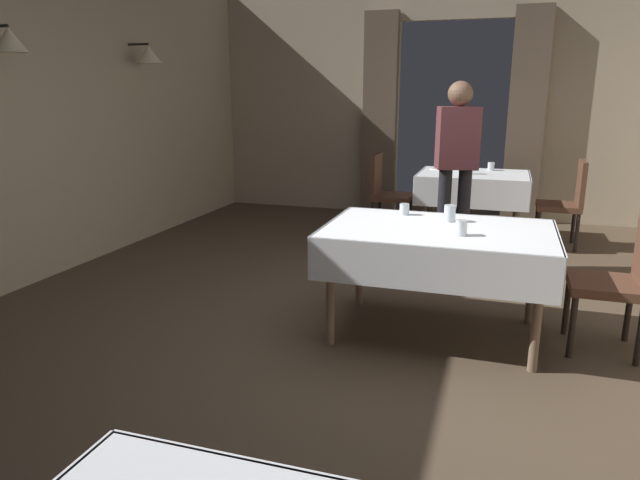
# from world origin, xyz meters

# --- Properties ---
(ground) EXTENTS (10.08, 10.08, 0.00)m
(ground) POSITION_xyz_m (0.00, 0.00, 0.00)
(ground) COLOR #4C3D2D
(wall_back) EXTENTS (6.40, 0.27, 3.00)m
(wall_back) POSITION_xyz_m (0.00, 4.18, 1.52)
(wall_back) COLOR tan
(wall_back) RESTS_ON ground
(dining_table_mid) EXTENTS (1.50, 1.02, 0.75)m
(dining_table_mid) POSITION_xyz_m (0.33, 0.17, 0.66)
(dining_table_mid) COLOR #7A604C
(dining_table_mid) RESTS_ON ground
(dining_table_far) EXTENTS (1.20, 0.94, 0.75)m
(dining_table_far) POSITION_xyz_m (0.39, 2.96, 0.64)
(dining_table_far) COLOR #7A604C
(dining_table_far) RESTS_ON ground
(chair_mid_right) EXTENTS (0.44, 0.44, 0.93)m
(chair_mid_right) POSITION_xyz_m (1.46, 0.23, 0.52)
(chair_mid_right) COLOR black
(chair_mid_right) RESTS_ON ground
(chair_far_left) EXTENTS (0.44, 0.44, 0.93)m
(chair_far_left) POSITION_xyz_m (-0.59, 2.94, 0.52)
(chair_far_left) COLOR black
(chair_far_left) RESTS_ON ground
(chair_far_right) EXTENTS (0.44, 0.44, 0.93)m
(chair_far_right) POSITION_xyz_m (1.38, 2.92, 0.52)
(chair_far_right) COLOR black
(chair_far_right) RESTS_ON ground
(glass_mid_a) EXTENTS (0.07, 0.07, 0.10)m
(glass_mid_a) POSITION_xyz_m (0.48, -0.00, 0.80)
(glass_mid_a) COLOR silver
(glass_mid_a) RESTS_ON dining_table_mid
(glass_mid_b) EXTENTS (0.08, 0.08, 0.12)m
(glass_mid_b) POSITION_xyz_m (0.37, 0.38, 0.81)
(glass_mid_b) COLOR silver
(glass_mid_b) RESTS_ON dining_table_mid
(glass_mid_c) EXTENTS (0.07, 0.07, 0.08)m
(glass_mid_c) POSITION_xyz_m (0.04, 0.51, 0.79)
(glass_mid_c) COLOR silver
(glass_mid_c) RESTS_ON dining_table_mid
(flower_vase_far) EXTENTS (0.07, 0.07, 0.21)m
(flower_vase_far) POSITION_xyz_m (0.28, 2.85, 0.86)
(flower_vase_far) COLOR silver
(flower_vase_far) RESTS_ON dining_table_far
(glass_far_b) EXTENTS (0.08, 0.08, 0.09)m
(glass_far_b) POSITION_xyz_m (0.57, 3.25, 0.80)
(glass_far_b) COLOR silver
(glass_far_b) RESTS_ON dining_table_far
(plate_far_c) EXTENTS (0.24, 0.24, 0.01)m
(plate_far_c) POSITION_xyz_m (0.00, 3.18, 0.76)
(plate_far_c) COLOR white
(plate_far_c) RESTS_ON dining_table_far
(glass_far_d) EXTENTS (0.07, 0.07, 0.11)m
(glass_far_d) POSITION_xyz_m (0.27, 3.16, 0.80)
(glass_far_d) COLOR silver
(glass_far_d) RESTS_ON dining_table_far
(person_waiter_by_doorway) EXTENTS (0.41, 0.32, 1.72)m
(person_waiter_by_doorway) POSITION_xyz_m (0.29, 1.72, 1.02)
(person_waiter_by_doorway) COLOR black
(person_waiter_by_doorway) RESTS_ON ground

